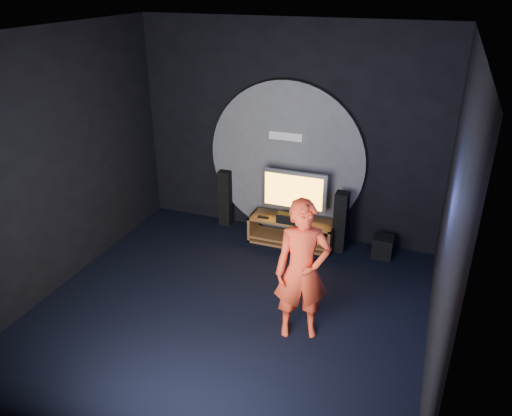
{
  "coord_description": "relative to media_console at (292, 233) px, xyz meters",
  "views": [
    {
      "loc": [
        2.23,
        -4.94,
        4.07
      ],
      "look_at": [
        -0.0,
        1.05,
        1.05
      ],
      "focal_mm": 35.0,
      "sensor_mm": 36.0,
      "label": 1
    }
  ],
  "objects": [
    {
      "name": "floor",
      "position": [
        -0.25,
        -2.05,
        -0.2
      ],
      "size": [
        5.0,
        5.0,
        0.0
      ],
      "primitive_type": "plane",
      "color": "black",
      "rests_on": "ground"
    },
    {
      "name": "back_wall",
      "position": [
        -0.25,
        0.45,
        1.55
      ],
      "size": [
        5.0,
        0.04,
        3.5
      ],
      "primitive_type": "cube",
      "color": "black",
      "rests_on": "ground"
    },
    {
      "name": "front_wall",
      "position": [
        -0.25,
        -4.55,
        1.55
      ],
      "size": [
        5.0,
        0.04,
        3.5
      ],
      "primitive_type": "cube",
      "color": "black",
      "rests_on": "ground"
    },
    {
      "name": "left_wall",
      "position": [
        -2.75,
        -2.05,
        1.55
      ],
      "size": [
        0.04,
        5.0,
        3.5
      ],
      "primitive_type": "cube",
      "color": "black",
      "rests_on": "ground"
    },
    {
      "name": "right_wall",
      "position": [
        2.25,
        -2.05,
        1.55
      ],
      "size": [
        0.04,
        5.0,
        3.5
      ],
      "primitive_type": "cube",
      "color": "black",
      "rests_on": "ground"
    },
    {
      "name": "ceiling",
      "position": [
        -0.25,
        -2.05,
        3.31
      ],
      "size": [
        5.0,
        5.0,
        0.01
      ],
      "primitive_type": "cube",
      "color": "black",
      "rests_on": "back_wall"
    },
    {
      "name": "wall_disc_panel",
      "position": [
        -0.25,
        0.39,
        1.11
      ],
      "size": [
        2.6,
        0.11,
        2.6
      ],
      "color": "#515156",
      "rests_on": "ground"
    },
    {
      "name": "media_console",
      "position": [
        0.0,
        0.0,
        0.0
      ],
      "size": [
        1.38,
        0.45,
        0.45
      ],
      "color": "olive",
      "rests_on": "ground"
    },
    {
      "name": "tv",
      "position": [
        -0.01,
        0.07,
        0.69
      ],
      "size": [
        1.07,
        0.22,
        0.8
      ],
      "color": "#A3A3AA",
      "rests_on": "media_console"
    },
    {
      "name": "center_speaker",
      "position": [
        -0.01,
        -0.15,
        0.33
      ],
      "size": [
        0.4,
        0.15,
        0.15
      ],
      "primitive_type": "cube",
      "color": "black",
      "rests_on": "media_console"
    },
    {
      "name": "remote",
      "position": [
        -0.46,
        -0.12,
        0.27
      ],
      "size": [
        0.18,
        0.05,
        0.02
      ],
      "primitive_type": "cube",
      "color": "black",
      "rests_on": "media_console"
    },
    {
      "name": "tower_speaker_left",
      "position": [
        -1.3,
        0.3,
        0.31
      ],
      "size": [
        0.2,
        0.22,
        1.01
      ],
      "primitive_type": "cube",
      "color": "black",
      "rests_on": "ground"
    },
    {
      "name": "tower_speaker_right",
      "position": [
        0.77,
        0.06,
        0.31
      ],
      "size": [
        0.2,
        0.22,
        1.01
      ],
      "primitive_type": "cube",
      "color": "black",
      "rests_on": "ground"
    },
    {
      "name": "subwoofer",
      "position": [
        1.46,
        0.11,
        -0.02
      ],
      "size": [
        0.31,
        0.31,
        0.34
      ],
      "primitive_type": "cube",
      "color": "black",
      "rests_on": "ground"
    },
    {
      "name": "player",
      "position": [
        0.75,
        -2.13,
        0.7
      ],
      "size": [
        0.77,
        0.64,
        1.8
      ],
      "primitive_type": "imported",
      "rotation": [
        0.0,
        0.0,
        0.37
      ],
      "color": "#F23F21",
      "rests_on": "ground"
    }
  ]
}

